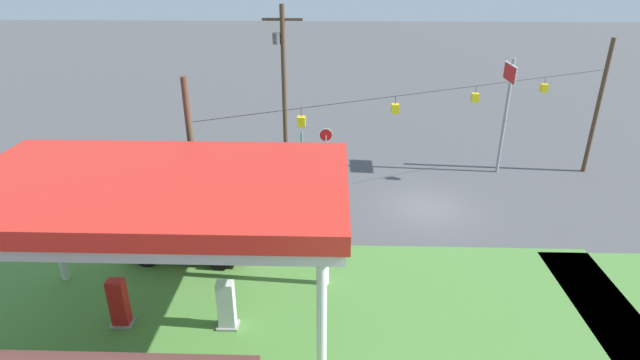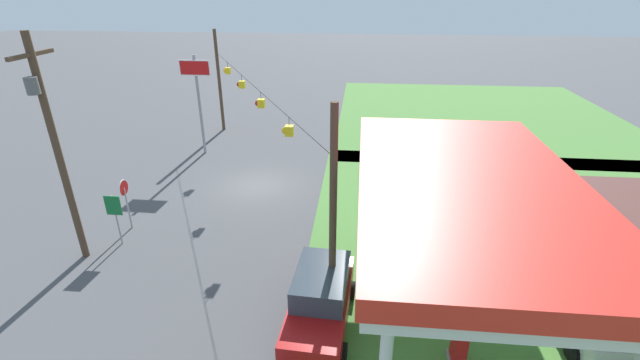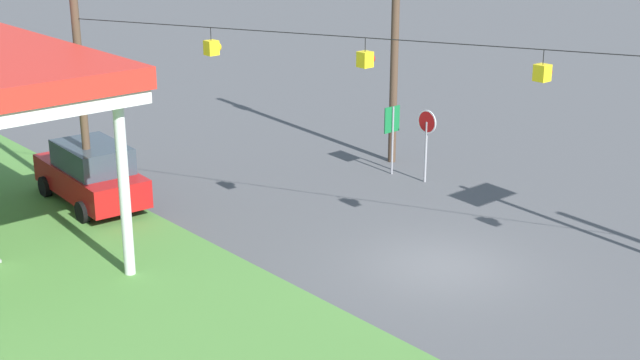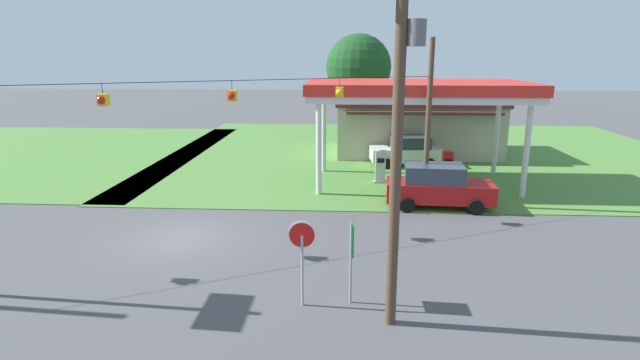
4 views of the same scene
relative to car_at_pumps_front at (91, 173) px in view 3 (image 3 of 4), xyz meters
name	(u,v)px [view 3 (image 3 of 4)]	position (x,y,z in m)	size (l,w,h in m)	color
ground_plane	(441,266)	(-10.45, -4.66, -1.01)	(160.00, 160.00, 0.00)	#4C4C4F
car_at_pumps_front	(91,173)	(0.00, 0.00, 0.00)	(4.90, 2.32, 2.00)	#AD1414
stop_sign_roadside	(427,130)	(-5.34, -9.54, 0.80)	(0.80, 0.08, 2.50)	#99999E
route_sign	(392,126)	(-3.97, -9.30, 0.70)	(0.10, 0.70, 2.40)	gray
utility_pole_main	(394,20)	(-2.91, -10.35, 4.12)	(2.20, 0.44, 9.15)	#4C3828
signal_span_gantry	(448,113)	(-10.45, -4.67, 3.15)	(20.08, 10.24, 7.58)	#4C3828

